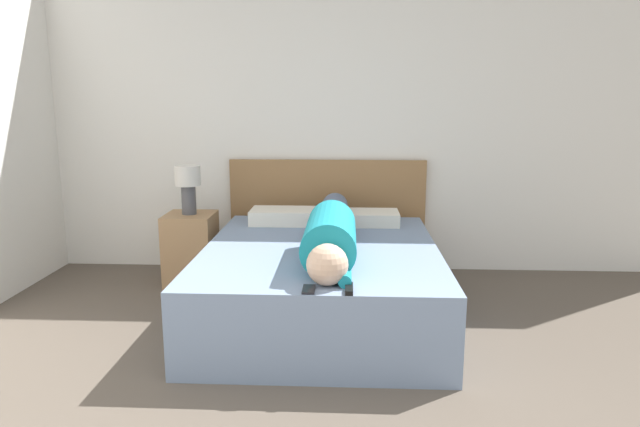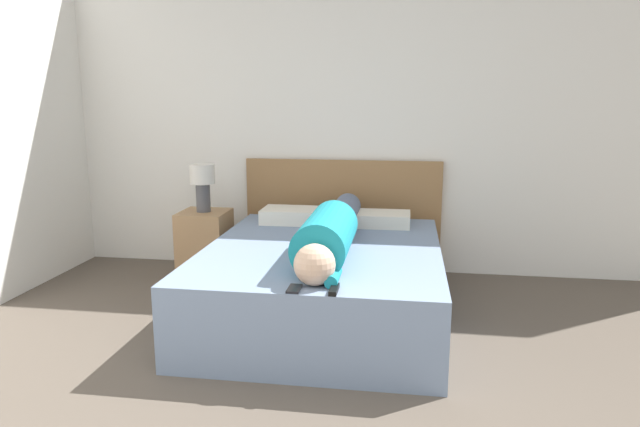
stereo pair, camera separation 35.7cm
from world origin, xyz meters
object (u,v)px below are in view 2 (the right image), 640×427
at_px(table_lamp, 203,181).
at_px(cell_phone, 294,289).
at_px(tv_remote, 334,289).
at_px(pillow_near_headboard, 297,216).
at_px(pillow_second, 376,219).
at_px(bed, 323,282).
at_px(nightstand, 205,246).
at_px(person_lying, 331,232).

bearing_deg(table_lamp, cell_phone, -55.95).
bearing_deg(tv_remote, table_lamp, 129.01).
distance_m(pillow_near_headboard, pillow_second, 0.62).
bearing_deg(tv_remote, bed, 101.84).
xyz_separation_m(nightstand, cell_phone, (1.04, -1.54, 0.22)).
relative_size(bed, cell_phone, 14.71).
bearing_deg(table_lamp, pillow_second, 1.33).
distance_m(table_lamp, person_lying, 1.40).
bearing_deg(nightstand, person_lying, -35.14).
xyz_separation_m(nightstand, pillow_second, (1.37, 0.03, 0.26)).
xyz_separation_m(pillow_second, cell_phone, (-0.33, -1.57, -0.04)).
bearing_deg(pillow_near_headboard, pillow_second, 0.00).
bearing_deg(nightstand, pillow_near_headboard, 2.42).
relative_size(nightstand, tv_remote, 3.76).
bearing_deg(cell_phone, pillow_second, 78.16).
xyz_separation_m(bed, tv_remote, (0.18, -0.88, 0.26)).
relative_size(bed, table_lamp, 5.04).
bearing_deg(pillow_near_headboard, bed, -65.94).
xyz_separation_m(nightstand, pillow_near_headboard, (0.75, 0.03, 0.27)).
xyz_separation_m(tv_remote, cell_phone, (-0.20, -0.00, -0.01)).
relative_size(bed, pillow_second, 3.71).
bearing_deg(cell_phone, person_lying, 82.99).
relative_size(nightstand, person_lying, 0.31).
relative_size(tv_remote, cell_phone, 1.15).
height_order(bed, pillow_near_headboard, pillow_near_headboard).
relative_size(person_lying, pillow_near_headboard, 3.33).
bearing_deg(pillow_second, bed, -114.12).
relative_size(table_lamp, cell_phone, 2.92).
xyz_separation_m(table_lamp, pillow_second, (1.37, 0.03, -0.26)).
bearing_deg(pillow_near_headboard, tv_remote, -72.58).
height_order(nightstand, pillow_near_headboard, pillow_near_headboard).
bearing_deg(nightstand, bed, -31.80).
bearing_deg(nightstand, table_lamp, 116.57).
distance_m(pillow_second, cell_phone, 1.61).
xyz_separation_m(table_lamp, person_lying, (1.13, -0.80, -0.18)).
distance_m(pillow_near_headboard, cell_phone, 1.60).
xyz_separation_m(nightstand, tv_remote, (1.25, -1.54, 0.22)).
bearing_deg(person_lying, table_lamp, 144.86).
bearing_deg(cell_phone, nightstand, 124.05).
height_order(person_lying, pillow_near_headboard, person_lying).
xyz_separation_m(bed, cell_phone, (-0.02, -0.88, 0.25)).
distance_m(bed, pillow_near_headboard, 0.81).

